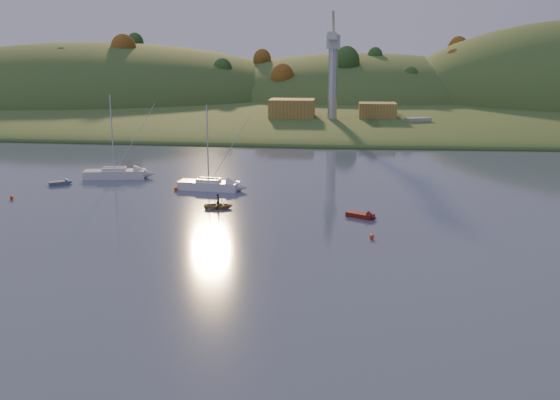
# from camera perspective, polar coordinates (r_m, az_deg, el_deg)

# --- Properties ---
(ground) EXTENTS (500.00, 500.00, 0.00)m
(ground) POSITION_cam_1_polar(r_m,az_deg,el_deg) (37.24, -3.16, -16.92)
(ground) COLOR #3C4B62
(ground) RESTS_ON ground
(far_shore) EXTENTS (620.00, 220.00, 1.50)m
(far_shore) POSITION_cam_1_polar(r_m,az_deg,el_deg) (262.41, 4.90, 9.33)
(far_shore) COLOR #2E461C
(far_shore) RESTS_ON ground
(shore_slope) EXTENTS (640.00, 150.00, 7.00)m
(shore_slope) POSITION_cam_1_polar(r_m,az_deg,el_deg) (197.65, 4.49, 7.99)
(shore_slope) COLOR #2E461C
(shore_slope) RESTS_ON ground
(hill_left) EXTENTS (170.00, 140.00, 44.00)m
(hill_left) POSITION_cam_1_polar(r_m,az_deg,el_deg) (251.22, -16.49, 8.65)
(hill_left) COLOR #2E461C
(hill_left) RESTS_ON ground
(hill_center) EXTENTS (140.00, 120.00, 36.00)m
(hill_center) POSITION_cam_1_polar(r_m,az_deg,el_deg) (242.46, 7.19, 8.94)
(hill_center) COLOR #2E461C
(hill_center) RESTS_ON ground
(hillside_trees) EXTENTS (280.00, 50.00, 32.00)m
(hillside_trees) POSITION_cam_1_polar(r_m,az_deg,el_deg) (217.56, 4.64, 8.49)
(hillside_trees) COLOR #17411A
(hillside_trees) RESTS_ON ground
(wharf) EXTENTS (42.00, 16.00, 2.40)m
(wharf) POSITION_cam_1_polar(r_m,az_deg,el_deg) (154.69, 5.90, 6.88)
(wharf) COLOR slate
(wharf) RESTS_ON ground
(shed_west) EXTENTS (11.00, 8.00, 4.80)m
(shed_west) POSITION_cam_1_polar(r_m,az_deg,el_deg) (155.88, 1.10, 8.33)
(shed_west) COLOR olive
(shed_west) RESTS_ON wharf
(shed_east) EXTENTS (9.00, 7.00, 4.00)m
(shed_east) POSITION_cam_1_polar(r_m,az_deg,el_deg) (156.53, 8.89, 8.04)
(shed_east) COLOR olive
(shed_east) RESTS_ON wharf
(dock_crane) EXTENTS (3.20, 28.00, 20.30)m
(dock_crane) POSITION_cam_1_polar(r_m,az_deg,el_deg) (150.11, 4.87, 12.81)
(dock_crane) COLOR #B7B7BC
(dock_crane) RESTS_ON wharf
(sailboat_near) EXTENTS (9.40, 4.31, 12.56)m
(sailboat_near) POSITION_cam_1_polar(r_m,az_deg,el_deg) (97.66, -14.89, 2.39)
(sailboat_near) COLOR silver
(sailboat_near) RESTS_ON ground
(sailboat_far) EXTENTS (8.70, 3.50, 11.75)m
(sailboat_far) POSITION_cam_1_polar(r_m,az_deg,el_deg) (87.14, -6.54, 1.43)
(sailboat_far) COLOR silver
(sailboat_far) RESTS_ON ground
(canoe) EXTENTS (3.87, 2.98, 0.74)m
(canoe) POSITION_cam_1_polar(r_m,az_deg,el_deg) (76.64, -5.66, -0.52)
(canoe) COLOR olive
(canoe) RESTS_ON ground
(paddler) EXTENTS (0.45, 0.62, 1.58)m
(paddler) POSITION_cam_1_polar(r_m,az_deg,el_deg) (76.54, -5.66, -0.21)
(paddler) COLOR black
(paddler) RESTS_ON ground
(red_tender) EXTENTS (3.89, 3.02, 1.28)m
(red_tender) POSITION_cam_1_polar(r_m,az_deg,el_deg) (72.53, 7.84, -1.47)
(red_tender) COLOR #5F130D
(red_tender) RESTS_ON ground
(grey_dinghy) EXTENTS (3.45, 2.86, 1.24)m
(grey_dinghy) POSITION_cam_1_polar(r_m,az_deg,el_deg) (95.51, -19.16, 1.52)
(grey_dinghy) COLOR slate
(grey_dinghy) RESTS_ON ground
(work_vessel) EXTENTS (14.39, 8.96, 3.48)m
(work_vessel) POSITION_cam_1_polar(r_m,az_deg,el_deg) (151.66, 12.46, 6.52)
(work_vessel) COLOR #505C69
(work_vessel) RESTS_ON ground
(buoy_0) EXTENTS (0.50, 0.50, 0.50)m
(buoy_0) POSITION_cam_1_polar(r_m,az_deg,el_deg) (64.80, 8.40, -3.33)
(buoy_0) COLOR #F13F0C
(buoy_0) RESTS_ON ground
(buoy_1) EXTENTS (0.50, 0.50, 0.50)m
(buoy_1) POSITION_cam_1_polar(r_m,az_deg,el_deg) (88.11, -23.33, 0.19)
(buoy_1) COLOR #F13F0C
(buoy_1) RESTS_ON ground
(buoy_2) EXTENTS (0.50, 0.50, 0.50)m
(buoy_2) POSITION_cam_1_polar(r_m,az_deg,el_deg) (87.30, -9.53, 1.01)
(buoy_2) COLOR #F13F0C
(buoy_2) RESTS_ON ground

